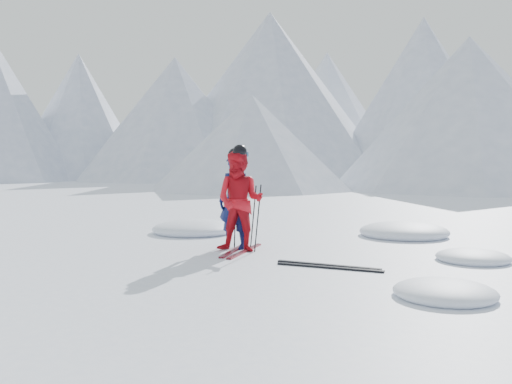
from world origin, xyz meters
The scene contains 12 objects.
ground centered at (0.00, 0.00, 0.00)m, with size 160.00×160.00×0.00m, color white.
skier_blue centered at (-1.87, 0.55, 0.90)m, with size 0.66×0.43×1.80m, color #0B1446.
skier_red centered at (-1.60, 0.35, 0.93)m, with size 0.90×0.70×1.86m, color red.
pole_blue_left centered at (-2.17, 0.70, 0.60)m, with size 0.02×0.02×1.20m, color black.
pole_blue_right centered at (-1.62, 0.80, 0.60)m, with size 0.02×0.02×1.20m, color black.
pole_red_left centered at (-1.90, 0.60, 0.62)m, with size 0.02×0.02×1.24m, color black.
pole_red_right centered at (-1.30, 0.50, 0.62)m, with size 0.02×0.02×1.24m, color black.
ski_worn_left centered at (-1.72, 0.35, 0.01)m, with size 0.09×1.70×0.03m, color black.
ski_worn_right centered at (-1.48, 0.35, 0.01)m, with size 0.09×1.70×0.03m, color black.
ski_loose_a centered at (0.40, 0.02, 0.01)m, with size 0.09×1.70×0.03m, color black.
ski_loose_b centered at (0.50, -0.13, 0.01)m, with size 0.09×1.70×0.03m, color black.
snow_lumps centered at (-0.99, 2.44, 0.00)m, with size 8.08×6.57×0.43m.
Camera 1 is at (4.38, -7.58, 1.67)m, focal length 38.00 mm.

